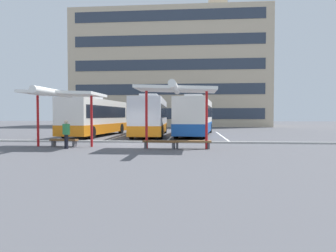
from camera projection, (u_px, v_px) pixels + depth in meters
ground_plane at (129, 144)px, 19.23m from camera, size 160.00×160.00×0.00m
terminal_building at (171, 72)px, 54.26m from camera, size 32.82×13.16×22.15m
coach_bus_0 at (96, 118)px, 27.00m from camera, size 3.22×10.58×3.55m
coach_bus_1 at (151, 117)px, 27.03m from camera, size 3.02×11.13×3.60m
coach_bus_2 at (196, 117)px, 27.84m from camera, size 3.68×12.10×3.61m
lane_stripe_0 at (78, 135)px, 27.86m from camera, size 0.16×14.00×0.01m
lane_stripe_1 at (124, 135)px, 27.49m from camera, size 0.16×14.00×0.01m
lane_stripe_2 at (172, 136)px, 27.11m from camera, size 0.16×14.00×0.01m
lane_stripe_3 at (222, 136)px, 26.74m from camera, size 0.16×14.00×0.01m
waiting_shelter_0 at (62, 95)px, 17.21m from camera, size 4.23×4.95×3.23m
bench_0 at (64, 141)px, 17.48m from camera, size 1.65×0.57×0.45m
waiting_shelter_1 at (176, 90)px, 16.07m from camera, size 4.27×4.72×3.39m
bench_1 at (160, 142)px, 16.44m from camera, size 1.88×0.63×0.45m
bench_2 at (193, 142)px, 16.41m from camera, size 2.00×0.46×0.45m
platform_kerb at (132, 142)px, 20.17m from camera, size 44.00×0.24×0.12m
waiting_passenger_0 at (66, 132)px, 16.42m from camera, size 0.48×0.46×1.56m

